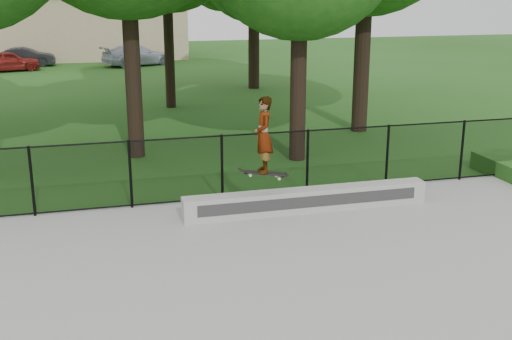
# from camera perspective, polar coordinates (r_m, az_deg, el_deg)

# --- Properties ---
(ground) EXTENTS (100.00, 100.00, 0.00)m
(ground) POSITION_cam_1_polar(r_m,az_deg,el_deg) (9.24, 4.99, -14.37)
(ground) COLOR #234D15
(ground) RESTS_ON ground
(concrete_slab) EXTENTS (14.00, 12.00, 0.06)m
(concrete_slab) POSITION_cam_1_polar(r_m,az_deg,el_deg) (9.23, 5.00, -14.21)
(concrete_slab) COLOR #9B9C97
(concrete_slab) RESTS_ON ground
(grind_ledge) EXTENTS (5.33, 0.40, 0.49)m
(grind_ledge) POSITION_cam_1_polar(r_m,az_deg,el_deg) (13.65, 4.58, -2.67)
(grind_ledge) COLOR #B0B0AA
(grind_ledge) RESTS_ON concrete_slab
(car_a) EXTENTS (3.65, 2.23, 1.17)m
(car_a) POSITION_cam_1_polar(r_m,az_deg,el_deg) (39.50, -21.16, 9.02)
(car_a) COLOR maroon
(car_a) RESTS_ON ground
(car_b) EXTENTS (3.13, 1.27, 1.13)m
(car_b) POSITION_cam_1_polar(r_m,az_deg,el_deg) (41.68, -19.82, 9.43)
(car_b) COLOR black
(car_b) RESTS_ON ground
(car_c) EXTENTS (4.33, 3.14, 1.25)m
(car_c) POSITION_cam_1_polar(r_m,az_deg,el_deg) (40.39, -10.52, 10.00)
(car_c) COLOR #ADB2C4
(car_c) RESTS_ON ground
(skater_airborne) EXTENTS (0.84, 0.58, 1.67)m
(skater_airborne) POSITION_cam_1_polar(r_m,az_deg,el_deg) (12.68, 0.67, 2.97)
(skater_airborne) COLOR black
(skater_airborne) RESTS_ON ground
(chainlink_fence) EXTENTS (16.06, 0.06, 1.50)m
(chainlink_fence) POSITION_cam_1_polar(r_m,az_deg,el_deg) (14.19, -3.04, 0.23)
(chainlink_fence) COLOR black
(chainlink_fence) RESTS_ON concrete_slab
(distant_building) EXTENTS (12.40, 6.40, 4.30)m
(distant_building) POSITION_cam_1_polar(r_m,az_deg,el_deg) (45.54, -14.34, 12.37)
(distant_building) COLOR #C3AD89
(distant_building) RESTS_ON ground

